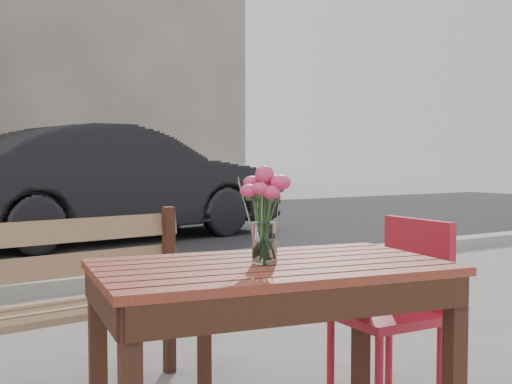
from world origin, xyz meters
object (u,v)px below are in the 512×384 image
Objects in this scene: red_chair at (399,299)px; main_vase at (265,203)px; parked_car at (115,183)px; main_table at (271,298)px.

main_vase reaches higher than red_chair.
parked_car is (1.70, 5.99, -0.17)m from main_vase.
main_vase is at bearing 155.97° from parked_car.
red_chair is 2.47× the size of main_vase.
red_chair is 0.18× the size of parked_car.
main_table is at bearing 0.41° from main_vase.
main_table is at bearing -73.47° from red_chair.
red_chair reaches higher than main_table.
main_vase is 6.23m from parked_car.
parked_car reaches higher than main_vase.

